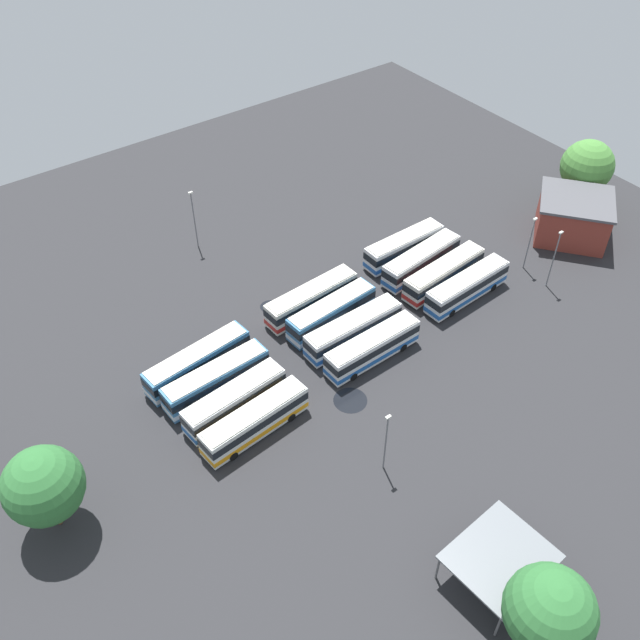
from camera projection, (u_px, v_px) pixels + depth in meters
The scene contains 24 objects.
ground_plane at pixel (339, 333), 82.20m from camera, with size 111.20×111.20×0.00m, color #28282B.
bus_row0_slot0 at pixel (255, 421), 70.31m from camera, with size 12.11×3.65×3.50m.
bus_row0_slot1 at pixel (235, 400), 72.26m from camera, with size 11.76×3.65×3.50m.
bus_row0_slot2 at pixel (216, 379), 74.39m from camera, with size 12.19×3.17×3.50m.
bus_row0_slot3 at pixel (198, 362), 76.25m from camera, with size 12.66×3.86×3.50m.
bus_row1_slot0 at pixel (372, 347), 77.92m from camera, with size 11.96×2.88×3.50m.
bus_row1_slot1 at pixel (353, 329), 80.03m from camera, with size 12.41×2.78×3.50m.
bus_row1_slot2 at pixel (331, 313), 82.09m from camera, with size 11.92×3.48×3.50m.
bus_row1_slot3 at pixel (311, 299), 83.93m from camera, with size 12.45×3.30×3.50m.
bus_row2_slot0 at pixel (467, 287), 85.58m from camera, with size 12.37×3.27×3.50m.
bus_row2_slot1 at pixel (444, 274), 87.40m from camera, with size 12.49×3.70×3.50m.
bus_row2_slot2 at pixel (421, 260), 89.37m from camera, with size 12.29×3.91×3.50m.
bus_row2_slot3 at pixel (404, 246), 91.53m from camera, with size 11.67×2.74×3.50m.
depot_building at pixel (573, 217), 94.53m from camera, with size 13.00×13.08×5.88m.
maintenance_shelter at pixel (500, 557), 57.85m from camera, with size 8.71×7.62×3.55m.
lamp_post_far_corner at pixel (530, 241), 88.34m from camera, with size 0.56×0.28×7.71m.
lamp_post_mid_lot at pixel (386, 440), 65.50m from camera, with size 0.56×0.28×7.76m.
lamp_post_near_entrance at pixel (554, 257), 85.47m from camera, with size 0.56×0.28×8.31m.
lamp_post_by_building at pixel (194, 217), 91.46m from camera, with size 0.56×0.28×8.53m.
tree_south_edge at pixel (550, 611), 52.19m from camera, with size 7.07×7.07×9.23m.
tree_northeast at pixel (587, 166), 98.07m from camera, with size 7.37×7.37×9.83m.
tree_north_edge at pixel (43, 486), 59.98m from camera, with size 7.06×7.06×9.41m.
puddle_back_corner at pixel (350, 400), 74.67m from camera, with size 3.64×3.64×0.01m, color black.
puddle_centre_drain at pixel (270, 307), 85.66m from camera, with size 2.38×2.38×0.01m, color black.
Camera 1 is at (-36.78, -46.40, 57.08)m, focal length 39.43 mm.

